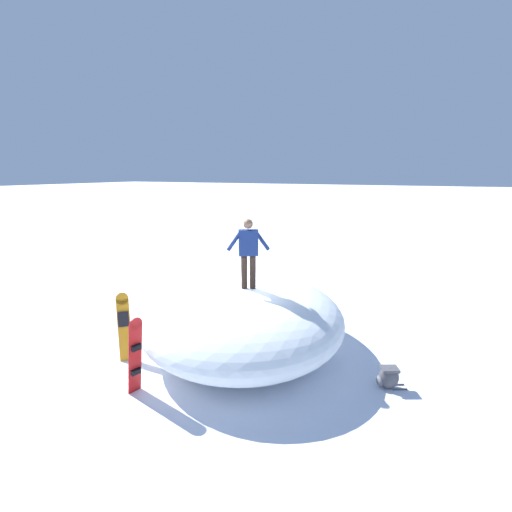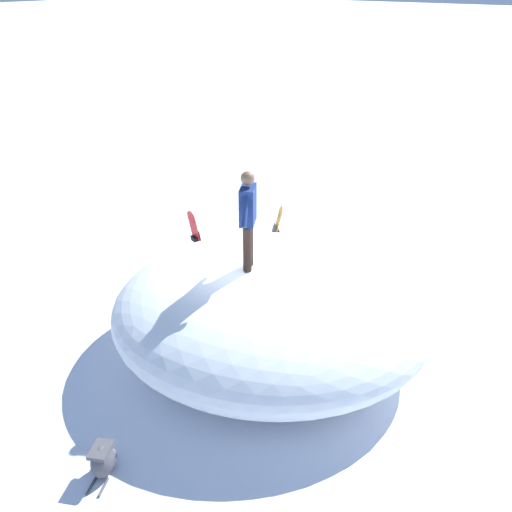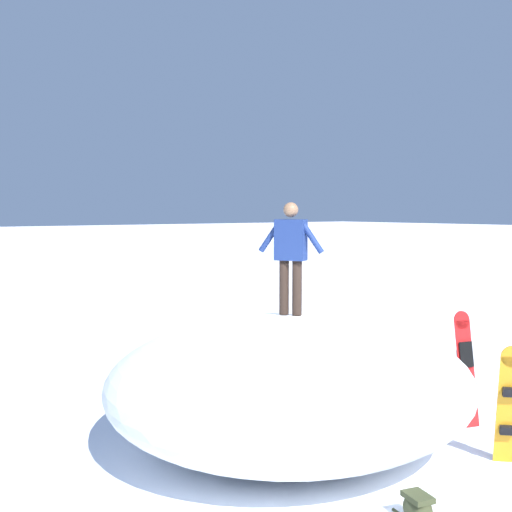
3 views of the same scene
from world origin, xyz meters
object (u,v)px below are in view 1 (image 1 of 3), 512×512
object	(u,v)px
snowboard_secondary_upright	(135,355)
backpack_near	(388,377)
snowboard_primary_upright	(124,325)
snowboarder_standing	(248,249)
backpack_far	(173,317)

from	to	relation	value
snowboard_secondary_upright	backpack_near	size ratio (longest dim) A/B	2.64
snowboard_secondary_upright	backpack_near	bearing A→B (deg)	-62.26
snowboard_primary_upright	snowboard_secondary_upright	distance (m)	1.68
snowboarder_standing	snowboard_primary_upright	size ratio (longest dim) A/B	1.01
snowboarder_standing	backpack_far	xyz separation A→B (m)	(0.73, 2.93, -2.52)
snowboarder_standing	backpack_far	world-z (taller)	snowboarder_standing
snowboard_primary_upright	backpack_far	distance (m)	2.21
backpack_near	snowboard_primary_upright	bearing A→B (deg)	103.25
snowboard_primary_upright	backpack_far	world-z (taller)	snowboard_primary_upright
snowboard_primary_upright	snowboard_secondary_upright	size ratio (longest dim) A/B	0.93
snowboarder_standing	snowboard_primary_upright	bearing A→B (deg)	117.03
snowboard_secondary_upright	backpack_far	bearing A→B (deg)	27.28
snowboarder_standing	snowboard_secondary_upright	bearing A→B (deg)	150.70
backpack_far	snowboarder_standing	bearing A→B (deg)	-103.94
snowboard_secondary_upright	backpack_near	world-z (taller)	snowboard_secondary_upright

